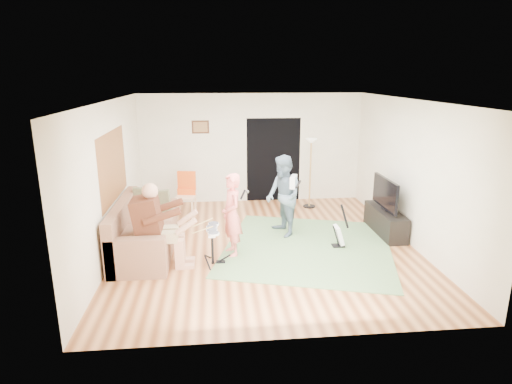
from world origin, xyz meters
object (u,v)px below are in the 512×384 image
guitarist (283,196)px  guitar_spare (339,235)px  torchiere_lamp (311,161)px  singer (232,215)px  television (385,193)px  sofa (140,235)px  dining_chair (186,201)px  tv_cabinet (385,221)px  drum_kit (212,248)px

guitarist → guitar_spare: bearing=37.8°
guitar_spare → torchiere_lamp: size_ratio=0.50×
singer → television: bearing=88.9°
sofa → television: size_ratio=2.05×
singer → dining_chair: singer is taller
guitar_spare → tv_cabinet: (1.14, 0.61, 0.01)m
drum_kit → singer: size_ratio=0.45×
guitarist → dining_chair: guitarist is taller
singer → tv_cabinet: 3.28m
sofa → dining_chair: (0.70, 1.96, 0.05)m
drum_kit → guitarist: size_ratio=0.41×
sofa → torchiere_lamp: 4.45m
dining_chair → television: (4.05, -1.49, 0.49)m
guitarist → television: 2.05m
tv_cabinet → television: size_ratio=1.23×
singer → television: 3.19m
singer → guitar_spare: (2.01, 0.15, -0.51)m
drum_kit → guitar_spare: guitar_spare is taller
torchiere_lamp → dining_chair: (-2.96, -0.43, -0.79)m
drum_kit → television: bearing=18.1°
drum_kit → television: 3.67m
guitarist → torchiere_lamp: 2.07m
dining_chair → tv_cabinet: dining_chair is taller
guitar_spare → dining_chair: 3.64m
guitarist → television: guitarist is taller
tv_cabinet → television: (-0.05, -0.00, 0.60)m
sofa → torchiere_lamp: (3.66, 2.40, 0.83)m
guitar_spare → tv_cabinet: bearing=28.3°
drum_kit → tv_cabinet: drum_kit is taller
dining_chair → television: 4.35m
sofa → guitarist: guitarist is taller
guitarist → television: (2.04, -0.11, 0.04)m
guitar_spare → sofa: bearing=177.9°
torchiere_lamp → tv_cabinet: 2.41m
drum_kit → guitar_spare: size_ratio=0.80×
sofa → guitarist: bearing=12.2°
drum_kit → dining_chair: (-0.60, 2.61, 0.07)m
singer → guitarist: guitarist is taller
sofa → singer: 1.73m
sofa → tv_cabinet: size_ratio=1.67×
drum_kit → dining_chair: size_ratio=0.66×
guitarist → dining_chair: bearing=-139.5°
singer → sofa: bearing=-114.7°
singer → dining_chair: size_ratio=1.47×
sofa → drum_kit: 1.46m
drum_kit → singer: (0.35, 0.37, 0.45)m
guitar_spare → television: bearing=29.4°
torchiere_lamp → television: torchiere_lamp is taller
guitar_spare → torchiere_lamp: bearing=90.2°
singer → dining_chair: 2.47m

